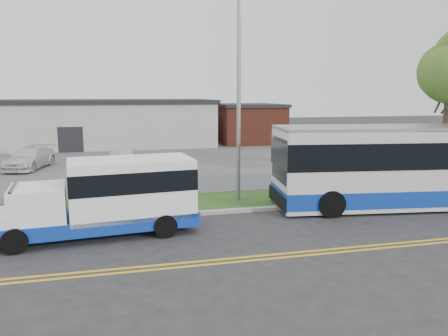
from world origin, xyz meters
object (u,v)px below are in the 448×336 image
object	(u,v)px
transit_bus	(420,166)
shuttle_bus	(112,195)
parked_car_a	(123,159)
parked_car_b	(29,158)
streetlight_near	(239,86)

from	to	relation	value
transit_bus	shuttle_bus	bearing A→B (deg)	-169.19
transit_bus	parked_car_a	world-z (taller)	transit_bus
shuttle_bus	parked_car_b	xyz separation A→B (m)	(-5.31, 14.71, -0.62)
streetlight_near	transit_bus	xyz separation A→B (m)	(7.51, -2.45, -3.45)
shuttle_bus	parked_car_a	world-z (taller)	shuttle_bus
shuttle_bus	parked_car_b	size ratio (longest dim) A/B	1.49
streetlight_near	transit_bus	bearing A→B (deg)	-18.08
parked_car_b	streetlight_near	bearing A→B (deg)	-32.25
shuttle_bus	streetlight_near	bearing A→B (deg)	24.90
shuttle_bus	parked_car_b	distance (m)	15.66
parked_car_a	parked_car_b	world-z (taller)	parked_car_b
shuttle_bus	parked_car_a	xyz separation A→B (m)	(0.53, 12.95, -0.64)
parked_car_b	parked_car_a	bearing A→B (deg)	-2.47
streetlight_near	parked_car_a	size ratio (longest dim) A/B	2.35
parked_car_a	parked_car_b	distance (m)	6.10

